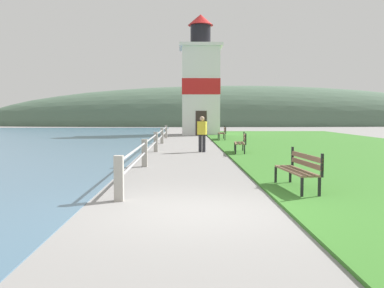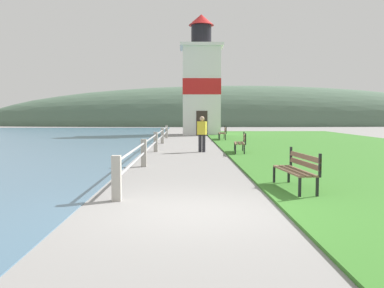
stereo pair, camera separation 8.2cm
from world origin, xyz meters
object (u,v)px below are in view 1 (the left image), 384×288
at_px(person_strolling, 202,133).
at_px(park_bench_midway, 241,142).
at_px(park_bench_near, 300,168).
at_px(park_bench_far, 223,132).
at_px(lighthouse, 200,84).

bearing_deg(person_strolling, park_bench_midway, -97.88).
relative_size(park_bench_near, park_bench_midway, 1.11).
xyz_separation_m(park_bench_far, person_strolling, (-1.75, -8.75, 0.35)).
xyz_separation_m(park_bench_near, park_bench_midway, (-0.09, 9.13, -0.00)).
bearing_deg(lighthouse, park_bench_far, -81.43).
xyz_separation_m(park_bench_midway, park_bench_far, (0.06, 9.65, 0.00)).
distance_m(park_bench_near, park_bench_far, 18.77).
relative_size(park_bench_far, lighthouse, 0.20).
bearing_deg(park_bench_midway, person_strolling, -22.60).
bearing_deg(park_bench_far, person_strolling, 81.30).
distance_m(park_bench_midway, park_bench_far, 9.65).
xyz_separation_m(park_bench_near, park_bench_far, (-0.03, 18.77, 0.00)).
bearing_deg(park_bench_far, lighthouse, -78.80).
bearing_deg(person_strolling, park_bench_far, 8.77).
bearing_deg(lighthouse, park_bench_near, -87.38).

